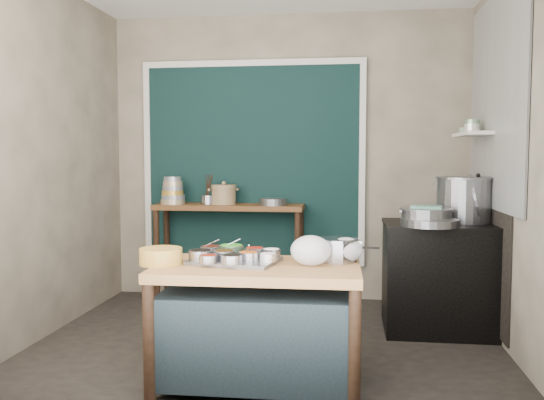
# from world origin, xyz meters

# --- Properties ---
(floor) EXTENTS (3.50, 3.00, 0.02)m
(floor) POSITION_xyz_m (0.00, 0.00, -0.01)
(floor) COLOR black
(floor) RESTS_ON ground
(back_wall) EXTENTS (3.50, 0.02, 2.80)m
(back_wall) POSITION_xyz_m (0.00, 1.51, 1.40)
(back_wall) COLOR gray
(back_wall) RESTS_ON floor
(left_wall) EXTENTS (0.02, 3.00, 2.80)m
(left_wall) POSITION_xyz_m (-1.76, 0.00, 1.40)
(left_wall) COLOR gray
(left_wall) RESTS_ON floor
(right_wall) EXTENTS (0.02, 3.00, 2.80)m
(right_wall) POSITION_xyz_m (1.76, 0.00, 1.40)
(right_wall) COLOR gray
(right_wall) RESTS_ON floor
(curtain_panel) EXTENTS (2.10, 0.02, 1.90)m
(curtain_panel) POSITION_xyz_m (-0.35, 1.47, 1.35)
(curtain_panel) COLOR black
(curtain_panel) RESTS_ON back_wall
(curtain_frame) EXTENTS (2.22, 0.03, 2.02)m
(curtain_frame) POSITION_xyz_m (-0.35, 1.46, 1.35)
(curtain_frame) COLOR beige
(curtain_frame) RESTS_ON back_wall
(tile_panel) EXTENTS (0.02, 1.70, 1.70)m
(tile_panel) POSITION_xyz_m (1.74, 0.55, 1.85)
(tile_panel) COLOR #B2B2AA
(tile_panel) RESTS_ON right_wall
(soot_patch) EXTENTS (0.01, 1.30, 1.30)m
(soot_patch) POSITION_xyz_m (1.74, 0.65, 0.70)
(soot_patch) COLOR black
(soot_patch) RESTS_ON right_wall
(wall_shelf) EXTENTS (0.22, 0.70, 0.03)m
(wall_shelf) POSITION_xyz_m (1.63, 0.85, 1.60)
(wall_shelf) COLOR beige
(wall_shelf) RESTS_ON right_wall
(prep_table) EXTENTS (1.26, 0.74, 0.75)m
(prep_table) POSITION_xyz_m (0.05, -0.75, 0.38)
(prep_table) COLOR olive
(prep_table) RESTS_ON floor
(back_counter) EXTENTS (1.45, 0.40, 0.95)m
(back_counter) POSITION_xyz_m (-0.55, 1.28, 0.47)
(back_counter) COLOR brown
(back_counter) RESTS_ON floor
(stove_block) EXTENTS (0.90, 0.68, 0.85)m
(stove_block) POSITION_xyz_m (1.35, 0.55, 0.42)
(stove_block) COLOR black
(stove_block) RESTS_ON floor
(stove_top) EXTENTS (0.92, 0.69, 0.03)m
(stove_top) POSITION_xyz_m (1.35, 0.55, 0.86)
(stove_top) COLOR black
(stove_top) RESTS_ON stove_block
(condiment_tray) EXTENTS (0.58, 0.46, 0.02)m
(condiment_tray) POSITION_xyz_m (-0.10, -0.69, 0.76)
(condiment_tray) COLOR gray
(condiment_tray) RESTS_ON prep_table
(condiment_bowls) EXTENTS (0.56, 0.45, 0.06)m
(condiment_bowls) POSITION_xyz_m (-0.13, -0.68, 0.80)
(condiment_bowls) COLOR gray
(condiment_bowls) RESTS_ON condiment_tray
(yellow_basin) EXTENTS (0.33, 0.33, 0.10)m
(yellow_basin) POSITION_xyz_m (-0.54, -0.81, 0.80)
(yellow_basin) COLOR #C57D30
(yellow_basin) RESTS_ON prep_table
(saucepan) EXTENTS (0.28, 0.28, 0.15)m
(saucepan) POSITION_xyz_m (0.53, -0.56, 0.82)
(saucepan) COLOR gray
(saucepan) RESTS_ON prep_table
(plastic_bag_a) EXTENTS (0.30, 0.27, 0.18)m
(plastic_bag_a) POSITION_xyz_m (0.37, -0.73, 0.84)
(plastic_bag_a) COLOR white
(plastic_bag_a) RESTS_ON prep_table
(plastic_bag_b) EXTENTS (0.27, 0.25, 0.16)m
(plastic_bag_b) POSITION_xyz_m (0.59, -0.59, 0.83)
(plastic_bag_b) COLOR white
(plastic_bag_b) RESTS_ON prep_table
(bowl_stack) EXTENTS (0.24, 0.24, 0.27)m
(bowl_stack) POSITION_xyz_m (-1.10, 1.24, 1.07)
(bowl_stack) COLOR tan
(bowl_stack) RESTS_ON back_counter
(utensil_cup) EXTENTS (0.17, 0.17, 0.09)m
(utensil_cup) POSITION_xyz_m (-0.75, 1.26, 0.99)
(utensil_cup) COLOR gray
(utensil_cup) RESTS_ON back_counter
(ceramic_crock) EXTENTS (0.33, 0.33, 0.17)m
(ceramic_crock) POSITION_xyz_m (-0.60, 1.27, 1.04)
(ceramic_crock) COLOR #7F6345
(ceramic_crock) RESTS_ON back_counter
(wide_bowl) EXTENTS (0.31, 0.31, 0.07)m
(wide_bowl) POSITION_xyz_m (-0.11, 1.22, 0.98)
(wide_bowl) COLOR gray
(wide_bowl) RESTS_ON back_counter
(stock_pot) EXTENTS (0.53, 0.53, 0.37)m
(stock_pot) POSITION_xyz_m (1.54, 0.64, 1.06)
(stock_pot) COLOR gray
(stock_pot) RESTS_ON stove_top
(pot_lid) EXTENTS (0.17, 0.41, 0.39)m
(pot_lid) POSITION_xyz_m (1.61, 0.59, 1.08)
(pot_lid) COLOR gray
(pot_lid) RESTS_ON stove_top
(steamer) EXTENTS (0.50, 0.50, 0.13)m
(steamer) POSITION_xyz_m (1.20, 0.37, 0.95)
(steamer) COLOR gray
(steamer) RESTS_ON stove_top
(green_cloth) EXTENTS (0.26, 0.22, 0.02)m
(green_cloth) POSITION_xyz_m (1.20, 0.37, 1.02)
(green_cloth) COLOR #52866A
(green_cloth) RESTS_ON steamer
(shallow_pan) EXTENTS (0.50, 0.50, 0.06)m
(shallow_pan) POSITION_xyz_m (1.22, 0.31, 0.91)
(shallow_pan) COLOR gray
(shallow_pan) RESTS_ON stove_top
(shelf_bowl_stack) EXTENTS (0.13, 0.13, 0.11)m
(shelf_bowl_stack) POSITION_xyz_m (1.63, 0.85, 1.67)
(shelf_bowl_stack) COLOR silver
(shelf_bowl_stack) RESTS_ON wall_shelf
(shelf_bowl_green) EXTENTS (0.16, 0.16, 0.05)m
(shelf_bowl_green) POSITION_xyz_m (1.63, 1.05, 1.64)
(shelf_bowl_green) COLOR gray
(shelf_bowl_green) RESTS_ON wall_shelf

